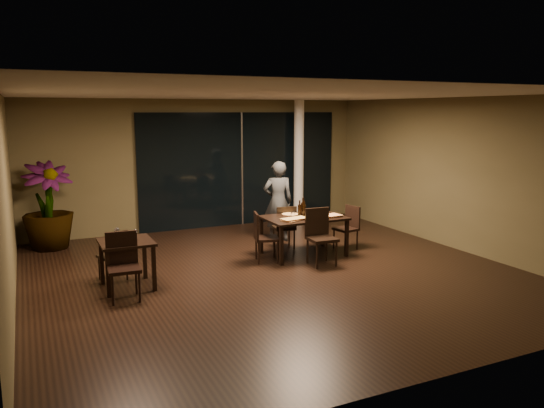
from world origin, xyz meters
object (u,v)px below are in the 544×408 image
at_px(diner, 278,201).
at_px(bottle_a, 300,209).
at_px(chair_side_far, 115,253).
at_px(bottle_c, 303,207).
at_px(side_table, 126,249).
at_px(chair_main_near, 320,233).
at_px(bottle_b, 304,209).
at_px(main_table, 304,221).
at_px(chair_side_near, 123,262).
at_px(potted_plant, 48,206).
at_px(chair_main_left, 262,234).
at_px(chair_main_far, 285,225).
at_px(chair_main_right, 349,225).

xyz_separation_m(diner, bottle_a, (-0.12, -1.20, 0.06)).
bearing_deg(diner, chair_side_far, 37.12).
bearing_deg(bottle_c, side_table, -170.13).
bearing_deg(chair_main_near, bottle_b, 90.55).
bearing_deg(main_table, diner, 87.73).
xyz_separation_m(main_table, diner, (0.05, 1.23, 0.18)).
bearing_deg(chair_side_near, chair_side_far, 93.10).
xyz_separation_m(main_table, potted_plant, (-4.38, 2.60, 0.20)).
distance_m(chair_side_near, bottle_b, 3.70).
relative_size(chair_main_left, bottle_c, 2.63).
distance_m(chair_main_far, bottle_b, 0.69).
height_order(chair_main_far, chair_main_left, chair_main_left).
height_order(chair_main_left, potted_plant, potted_plant).
bearing_deg(bottle_b, chair_side_near, -164.56).
height_order(chair_main_near, diner, diner).
relative_size(main_table, diner, 0.88).
bearing_deg(chair_side_far, chair_side_near, 70.28).
xyz_separation_m(chair_main_far, chair_main_right, (1.17, -0.51, -0.01)).
distance_m(main_table, potted_plant, 5.10).
relative_size(chair_main_left, bottle_b, 2.99).
height_order(side_table, diner, diner).
height_order(chair_main_left, bottle_a, bottle_a).
bearing_deg(chair_main_far, bottle_c, 117.15).
bearing_deg(main_table, chair_side_far, -178.59).
height_order(bottle_b, bottle_c, bottle_c).
height_order(main_table, bottle_b, bottle_b).
xyz_separation_m(chair_main_near, potted_plant, (-4.36, 3.23, 0.31)).
xyz_separation_m(chair_main_left, bottle_b, (0.92, 0.10, 0.39)).
bearing_deg(chair_main_far, chair_side_near, 33.38).
relative_size(chair_side_far, chair_side_near, 0.86).
bearing_deg(potted_plant, chair_side_far, -72.38).
bearing_deg(main_table, chair_main_far, 101.63).
height_order(diner, potted_plant, potted_plant).
bearing_deg(main_table, side_table, -171.63).
height_order(chair_main_right, bottle_c, bottle_c).
distance_m(chair_main_right, chair_side_near, 4.70).
bearing_deg(chair_main_right, chair_side_near, -87.80).
bearing_deg(bottle_c, chair_main_near, -93.64).
bearing_deg(bottle_a, potted_plant, 149.18).
relative_size(chair_main_left, chair_side_near, 0.93).
bearing_deg(chair_main_near, bottle_a, 98.66).
bearing_deg(chair_side_far, side_table, 87.59).
relative_size(side_table, bottle_c, 2.30).
relative_size(chair_side_near, bottle_a, 3.08).
bearing_deg(chair_main_left, potted_plant, 68.01).
relative_size(bottle_a, bottle_b, 1.05).
xyz_separation_m(chair_main_far, bottle_c, (0.15, -0.46, 0.43)).
height_order(bottle_a, bottle_c, bottle_c).
relative_size(chair_main_near, chair_side_far, 1.20).
xyz_separation_m(chair_side_near, bottle_b, (3.55, 0.98, 0.35)).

